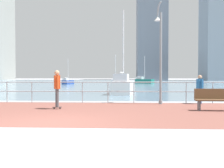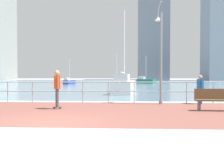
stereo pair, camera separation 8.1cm
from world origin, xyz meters
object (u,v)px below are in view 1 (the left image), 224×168
(sailboat_gray, at_px, (123,86))
(sailboat_ivory, at_px, (68,82))
(park_bench, at_px, (214,99))
(bystander, at_px, (200,87))
(lamppost, at_px, (160,48))
(sailboat_red, at_px, (144,81))
(skateboarder, at_px, (57,86))
(sailboat_blue, at_px, (115,84))

(sailboat_gray, distance_m, sailboat_ivory, 27.21)
(park_bench, bearing_deg, bystander, 87.02)
(lamppost, bearing_deg, park_bench, -54.58)
(lamppost, height_order, sailboat_gray, sailboat_gray)
(lamppost, relative_size, sailboat_red, 0.99)
(skateboarder, xyz_separation_m, park_bench, (6.74, -0.26, -0.55))
(lamppost, xyz_separation_m, skateboarder, (-4.79, -2.48, -1.91))
(lamppost, distance_m, skateboarder, 5.73)
(lamppost, relative_size, sailboat_gray, 0.78)
(sailboat_gray, height_order, sailboat_ivory, sailboat_gray)
(sailboat_red, bearing_deg, bystander, -89.70)
(park_bench, distance_m, sailboat_gray, 11.48)
(lamppost, relative_size, skateboarder, 3.11)
(bystander, height_order, park_bench, bystander)
(park_bench, bearing_deg, skateboarder, 177.80)
(lamppost, xyz_separation_m, bystander, (2.10, 0.09, -2.06))
(sailboat_gray, xyz_separation_m, sailboat_ivory, (-9.92, 25.34, -0.22))
(park_bench, height_order, sailboat_gray, sailboat_gray)
(bystander, height_order, sailboat_red, sailboat_red)
(sailboat_gray, relative_size, sailboat_red, 1.27)
(sailboat_red, bearing_deg, sailboat_blue, -104.82)
(skateboarder, relative_size, sailboat_ivory, 0.38)
(sailboat_ivory, height_order, sailboat_red, sailboat_red)
(sailboat_gray, distance_m, sailboat_blue, 13.39)
(skateboarder, bearing_deg, bystander, 20.46)
(sailboat_red, bearing_deg, skateboarder, -98.89)
(park_bench, distance_m, sailboat_red, 42.96)
(bystander, distance_m, sailboat_red, 40.13)
(park_bench, bearing_deg, sailboat_gray, 110.01)
(park_bench, bearing_deg, sailboat_ivory, 110.97)
(sailboat_gray, height_order, sailboat_blue, sailboat_gray)
(lamppost, relative_size, sailboat_ivory, 1.18)
(sailboat_ivory, relative_size, sailboat_red, 0.84)
(bystander, distance_m, park_bench, 2.86)
(lamppost, height_order, skateboarder, lamppost)
(sailboat_red, bearing_deg, park_bench, -89.91)
(lamppost, height_order, sailboat_red, sailboat_red)
(skateboarder, xyz_separation_m, sailboat_gray, (2.81, 10.52, -0.38))
(sailboat_gray, bearing_deg, sailboat_red, 83.15)
(sailboat_ivory, bearing_deg, bystander, -67.20)
(park_bench, height_order, sailboat_ivory, sailboat_ivory)
(park_bench, xyz_separation_m, sailboat_blue, (-5.05, 24.12, -0.07))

